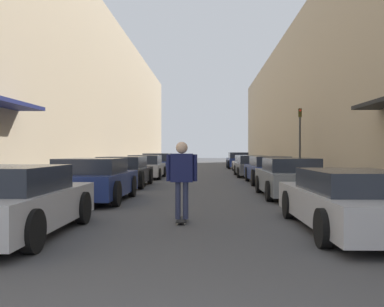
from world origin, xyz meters
TOP-DOWN VIEW (x-y plane):
  - ground at (0.00, 22.68)m, footprint 124.76×124.76m
  - curb_strip_left at (-5.04, 28.35)m, footprint 1.80×56.71m
  - curb_strip_right at (5.04, 28.35)m, footprint 1.80×56.71m
  - building_row_left at (-7.94, 28.35)m, footprint 4.90×56.71m
  - building_row_right at (7.94, 28.35)m, footprint 4.90×56.71m
  - parked_car_left_0 at (-3.08, 5.70)m, footprint 1.91×4.14m
  - parked_car_left_1 at (-3.06, 10.95)m, footprint 2.09×4.03m
  - parked_car_left_2 at (-3.19, 16.20)m, footprint 2.08×4.30m
  - parked_car_left_3 at (-3.02, 21.61)m, footprint 1.92×4.04m
  - parked_car_left_4 at (-2.99, 27.22)m, footprint 2.05×4.54m
  - parked_car_right_0 at (3.03, 6.39)m, footprint 1.89×4.71m
  - parked_car_right_1 at (3.05, 12.37)m, footprint 1.86×4.22m
  - parked_car_right_2 at (3.19, 17.95)m, footprint 1.87×4.69m
  - parked_car_right_3 at (2.98, 23.44)m, footprint 1.90×4.31m
  - parked_car_right_4 at (3.20, 28.89)m, footprint 1.88×4.72m
  - parked_car_right_5 at (2.99, 34.75)m, footprint 1.86×4.22m
  - skateboarder at (-0.18, 7.26)m, footprint 0.65×0.78m
  - traffic_light at (5.17, 20.63)m, footprint 0.16×0.22m

SIDE VIEW (x-z plane):
  - ground at x=0.00m, z-range 0.00..0.00m
  - curb_strip_left at x=-5.04m, z-range 0.00..0.12m
  - curb_strip_right at x=5.04m, z-range 0.00..0.12m
  - parked_car_right_0 at x=3.03m, z-range -0.01..1.15m
  - parked_car_right_4 at x=3.20m, z-range -0.02..1.18m
  - parked_car_right_3 at x=2.98m, z-range -0.02..1.21m
  - parked_car_left_3 at x=-3.02m, z-range -0.03..1.24m
  - parked_car_left_0 at x=-3.08m, z-range -0.01..1.24m
  - parked_car_right_1 at x=3.05m, z-range -0.02..1.26m
  - parked_car_left_2 at x=-3.19m, z-range -0.01..1.26m
  - parked_car_right_2 at x=3.19m, z-range -0.01..1.25m
  - parked_car_left_1 at x=-3.06m, z-range -0.01..1.28m
  - parked_car_left_4 at x=-2.99m, z-range -0.02..1.31m
  - parked_car_right_5 at x=2.99m, z-range -0.02..1.35m
  - skateboarder at x=-0.18m, z-range 0.20..1.91m
  - traffic_light at x=5.17m, z-range 0.54..4.12m
  - building_row_right at x=7.94m, z-range 0.00..9.95m
  - building_row_left at x=-7.94m, z-range 0.00..10.56m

